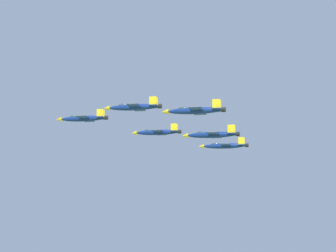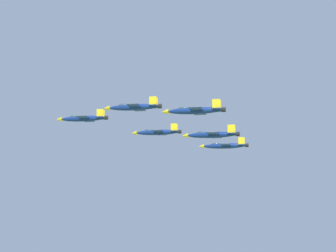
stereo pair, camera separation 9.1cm
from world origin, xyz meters
The scene contains 6 objects.
jet_lead centered at (11.93, 9.87, 91.32)m, with size 10.29×15.89×3.43m.
jet_left_wingman centered at (33.77, 23.50, 90.79)m, with size 10.53×16.22×3.51m.
jet_right_wingman centered at (2.00, 33.62, 89.25)m, with size 10.25×15.88×3.42m.
jet_left_outer centered at (55.62, 37.12, 85.85)m, with size 10.31×15.92×3.44m.
jet_right_outer centered at (-7.93, 57.37, 86.81)m, with size 10.61×16.43×3.54m.
jet_slot_rear centered at (23.84, 47.25, 85.14)m, with size 10.78×16.64×3.59m.
Camera 2 is at (242.56, 7.04, 48.35)m, focal length 82.45 mm.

